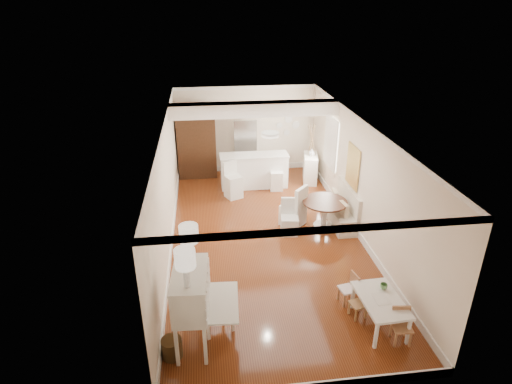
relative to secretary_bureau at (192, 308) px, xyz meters
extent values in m
plane|color=brown|center=(1.70, 3.25, -0.71)|extent=(9.00, 9.00, 0.00)
cube|color=white|center=(1.70, 3.25, 2.09)|extent=(4.50, 9.00, 0.04)
cube|color=white|center=(1.70, 7.75, 0.69)|extent=(4.50, 0.04, 2.80)
cube|color=white|center=(1.70, -1.25, 0.69)|extent=(4.50, 0.04, 2.80)
cube|color=white|center=(-0.55, 3.25, 0.69)|extent=(0.04, 9.00, 2.80)
cube|color=white|center=(3.95, 3.25, 0.69)|extent=(0.04, 9.00, 2.80)
cube|color=white|center=(1.70, 5.45, 1.91)|extent=(4.50, 0.45, 0.36)
cube|color=tan|center=(3.92, 3.75, 0.84)|extent=(0.04, 0.84, 1.04)
cube|color=white|center=(3.93, 5.65, 0.84)|extent=(0.04, 1.10, 1.40)
cylinder|color=#381E11|center=(0.50, 7.73, 1.14)|extent=(0.30, 0.03, 0.30)
cylinder|color=white|center=(1.70, 2.75, 2.04)|extent=(0.36, 0.36, 0.08)
cube|color=silver|center=(0.00, 0.00, 0.00)|extent=(1.17, 1.19, 1.41)
cube|color=white|center=(0.38, 0.32, -0.20)|extent=(0.75, 0.75, 1.02)
cylinder|color=#493116|center=(-0.35, -0.28, -0.54)|extent=(0.40, 0.40, 0.34)
cube|color=white|center=(3.24, 0.00, -0.42)|extent=(0.73, 1.17, 0.57)
cube|color=#AB7E4E|center=(2.95, 0.27, -0.42)|extent=(0.33, 0.33, 0.57)
cube|color=#A56F4B|center=(2.89, 0.67, -0.39)|extent=(0.35, 0.35, 0.63)
cube|color=#AB754D|center=(3.46, -0.43, -0.38)|extent=(0.35, 0.35, 0.65)
cube|color=silver|center=(3.69, 3.75, -0.22)|extent=(0.52, 1.60, 0.98)
cylinder|color=#4D2718|center=(3.22, 3.53, -0.33)|extent=(1.29, 1.29, 0.75)
cube|color=white|center=(2.31, 3.40, -0.27)|extent=(0.47, 0.49, 0.88)
cube|color=white|center=(2.49, 3.84, -0.17)|extent=(0.74, 0.74, 1.08)
cube|color=white|center=(1.80, 6.35, -0.19)|extent=(2.05, 0.65, 1.03)
cube|color=silver|center=(1.11, 5.64, -0.18)|extent=(0.56, 0.56, 1.05)
cube|color=white|center=(2.44, 6.03, -0.24)|extent=(0.39, 0.39, 0.93)
cube|color=#381E11|center=(0.10, 7.43, 0.44)|extent=(1.20, 0.60, 2.30)
imported|color=silver|center=(2.00, 7.40, 0.19)|extent=(0.75, 0.65, 1.80)
cube|color=white|center=(3.59, 6.53, -0.28)|extent=(0.57, 0.96, 0.86)
imported|color=#5B9456|center=(3.39, 0.27, -0.08)|extent=(0.16, 0.16, 0.10)
imported|color=silver|center=(3.62, 6.55, 0.26)|extent=(0.22, 0.22, 0.21)
camera|label=1|loc=(0.34, -5.62, 4.64)|focal=30.00mm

